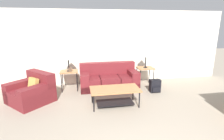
{
  "coord_description": "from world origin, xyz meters",
  "views": [
    {
      "loc": [
        -0.97,
        -1.75,
        2.1
      ],
      "look_at": [
        -0.05,
        3.14,
        0.8
      ],
      "focal_mm": 28.0,
      "sensor_mm": 36.0,
      "label": 1
    }
  ],
  "objects": [
    {
      "name": "table_lamp_right",
      "position": [
        1.28,
        3.87,
        1.14
      ],
      "size": [
        0.34,
        0.34,
        0.62
      ],
      "color": "black",
      "rests_on": "side_table_right"
    },
    {
      "name": "backpack",
      "position": [
        1.35,
        3.16,
        0.2
      ],
      "size": [
        0.33,
        0.28,
        0.41
      ],
      "color": "black",
      "rests_on": "ground_plane"
    },
    {
      "name": "coffee_table",
      "position": [
        -0.1,
        2.47,
        0.35
      ],
      "size": [
        1.29,
        0.66,
        0.47
      ],
      "color": "#A87042",
      "rests_on": "ground_plane"
    },
    {
      "name": "couch",
      "position": [
        -0.03,
        3.87,
        0.3
      ],
      "size": [
        1.93,
        0.91,
        0.82
      ],
      "color": "maroon",
      "rests_on": "ground_plane"
    },
    {
      "name": "table_lamp_left",
      "position": [
        -1.33,
        3.87,
        1.14
      ],
      "size": [
        0.34,
        0.34,
        0.62
      ],
      "color": "black",
      "rests_on": "side_table_left"
    },
    {
      "name": "side_table_right",
      "position": [
        1.28,
        3.87,
        0.57
      ],
      "size": [
        0.56,
        0.47,
        0.64
      ],
      "color": "#A87042",
      "rests_on": "ground_plane"
    },
    {
      "name": "wall_back",
      "position": [
        0.0,
        4.44,
        1.3
      ],
      "size": [
        9.0,
        0.06,
        2.6
      ],
      "color": "silver",
      "rests_on": "ground_plane"
    },
    {
      "name": "side_table_left",
      "position": [
        -1.33,
        3.87,
        0.57
      ],
      "size": [
        0.56,
        0.47,
        0.64
      ],
      "color": "#A87042",
      "rests_on": "ground_plane"
    },
    {
      "name": "armchair",
      "position": [
        -2.33,
        3.12,
        0.29
      ],
      "size": [
        1.42,
        1.42,
        0.8
      ],
      "color": "maroon",
      "rests_on": "ground_plane"
    },
    {
      "name": "picture_frame",
      "position": [
        -1.29,
        3.8,
        0.71
      ],
      "size": [
        0.1,
        0.04,
        0.13
      ],
      "color": "#4C3828",
      "rests_on": "side_table_left"
    }
  ]
}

